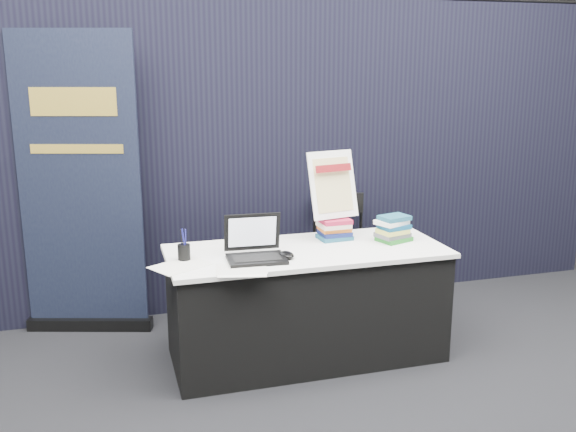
% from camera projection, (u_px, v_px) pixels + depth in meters
% --- Properties ---
extents(floor, '(8.00, 8.00, 0.00)m').
position_uv_depth(floor, '(334.00, 395.00, 3.81)').
color(floor, black).
rests_on(floor, ground).
extents(wall_back, '(8.00, 0.02, 3.50)m').
position_uv_depth(wall_back, '(212.00, 77.00, 7.13)').
color(wall_back, beige).
rests_on(wall_back, floor).
extents(drape_partition, '(6.00, 0.08, 2.40)m').
position_uv_depth(drape_partition, '(266.00, 157.00, 5.02)').
color(drape_partition, black).
rests_on(drape_partition, floor).
extents(display_table, '(1.80, 0.75, 0.75)m').
position_uv_depth(display_table, '(306.00, 303.00, 4.24)').
color(display_table, black).
rests_on(display_table, floor).
extents(laptop, '(0.37, 0.30, 0.27)m').
position_uv_depth(laptop, '(255.00, 249.00, 3.93)').
color(laptop, black).
rests_on(laptop, display_table).
extents(mouse, '(0.10, 0.14, 0.04)m').
position_uv_depth(mouse, '(287.00, 255.00, 3.95)').
color(mouse, black).
rests_on(mouse, display_table).
extents(brochure_left, '(0.40, 0.36, 0.00)m').
position_uv_depth(brochure_left, '(180.00, 266.00, 3.80)').
color(brochure_left, silver).
rests_on(brochure_left, display_table).
extents(brochure_mid, '(0.32, 0.26, 0.00)m').
position_uv_depth(brochure_mid, '(242.00, 272.00, 3.70)').
color(brochure_mid, white).
rests_on(brochure_mid, display_table).
extents(brochure_right, '(0.33, 0.26, 0.00)m').
position_uv_depth(brochure_right, '(241.00, 269.00, 3.75)').
color(brochure_right, silver).
rests_on(brochure_right, display_table).
extents(pen_cup, '(0.10, 0.10, 0.10)m').
position_uv_depth(pen_cup, '(184.00, 252.00, 3.91)').
color(pen_cup, black).
rests_on(pen_cup, display_table).
extents(book_stack_tall, '(0.21, 0.17, 0.14)m').
position_uv_depth(book_stack_tall, '(334.00, 229.00, 4.36)').
color(book_stack_tall, navy).
rests_on(book_stack_tall, display_table).
extents(book_stack_short, '(0.24, 0.21, 0.18)m').
position_uv_depth(book_stack_short, '(393.00, 229.00, 4.30)').
color(book_stack_short, '#1D6D20').
rests_on(book_stack_short, display_table).
extents(info_sign, '(0.36, 0.19, 0.47)m').
position_uv_depth(info_sign, '(333.00, 185.00, 4.32)').
color(info_sign, black).
rests_on(info_sign, book_stack_tall).
extents(pullup_banner, '(0.90, 0.36, 2.15)m').
position_uv_depth(pullup_banner, '(81.00, 203.00, 4.53)').
color(pullup_banner, black).
rests_on(pullup_banner, floor).
extents(stacking_chair, '(0.53, 0.54, 0.92)m').
position_uv_depth(stacking_chair, '(345.00, 248.00, 5.02)').
color(stacking_chair, black).
rests_on(stacking_chair, floor).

